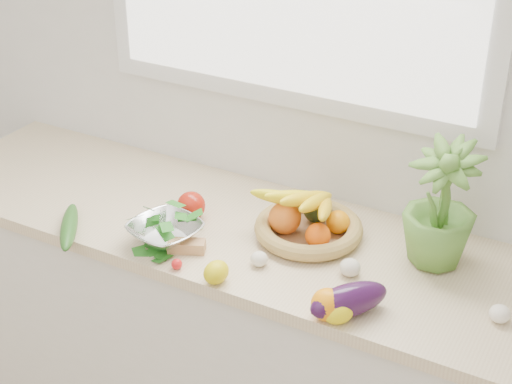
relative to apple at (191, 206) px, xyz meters
The scene contains 18 objects.
back_wall 0.55m from the apple, 61.89° to the left, with size 4.50×0.02×2.70m, color white.
counter_cabinet 0.54m from the apple, ahead, with size 2.20×0.58×0.86m, color silver.
countertop 0.19m from the apple, ahead, with size 2.24×0.62×0.04m, color beige.
orange_loose 0.63m from the apple, 23.74° to the right, with size 0.09×0.09×0.09m, color orange.
lemon_a 0.35m from the apple, 46.08° to the right, with size 0.06×0.08×0.06m, color yellow.
lemon_b 0.65m from the apple, 22.72° to the right, with size 0.07×0.09×0.07m, color yellow.
lemon_c 0.63m from the apple, 19.52° to the right, with size 0.06×0.08×0.06m, color #D29D0B.
apple is the anchor object (origin of this frame).
ginger 0.19m from the apple, 61.53° to the right, with size 0.11×0.04×0.03m, color tan.
garlic_a 0.97m from the apple, ahead, with size 0.05×0.05×0.05m, color white.
garlic_b 0.55m from the apple, ahead, with size 0.06×0.06×0.05m, color silver.
garlic_c 0.33m from the apple, 22.23° to the right, with size 0.05×0.05×0.04m, color silver.
eggplant 0.65m from the apple, 18.90° to the right, with size 0.08×0.22×0.09m, color #2F0E36.
cucumber 0.37m from the apple, 137.31° to the right, with size 0.05×0.27×0.05m, color #1F4F17.
radish 0.28m from the apple, 65.78° to the right, with size 0.03×0.03×0.03m, color red.
potted_herb 0.76m from the apple, ahead, with size 0.21×0.21×0.37m, color #558932.
fruit_basket 0.37m from the apple, 12.36° to the left, with size 0.42×0.42×0.18m.
colander_with_spinach 0.16m from the apple, 86.31° to the right, with size 0.25×0.25×0.11m.
Camera 1 is at (1.01, 0.18, 2.17)m, focal length 55.00 mm.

